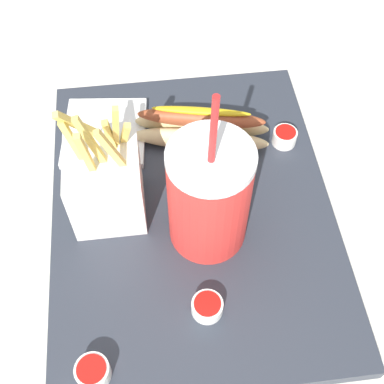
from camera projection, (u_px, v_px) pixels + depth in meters
ground_plane at (192, 218)px, 0.66m from camera, size 2.40×2.40×0.02m
food_tray at (192, 210)px, 0.65m from camera, size 0.45×0.34×0.02m
soda_cup at (209, 197)px, 0.56m from camera, size 0.09×0.09×0.23m
fries_basket at (106, 183)px, 0.59m from camera, size 0.09×0.08×0.17m
hot_dog_1 at (201, 129)px, 0.68m from camera, size 0.09×0.19×0.06m
ketchup_cup_1 at (285, 136)px, 0.68m from camera, size 0.03×0.03×0.02m
ketchup_cup_2 at (205, 307)px, 0.55m from camera, size 0.03×0.03×0.02m
ketchup_cup_3 at (93, 372)px, 0.51m from camera, size 0.04×0.04×0.02m
napkin_stack at (105, 132)px, 0.70m from camera, size 0.13×0.12×0.01m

